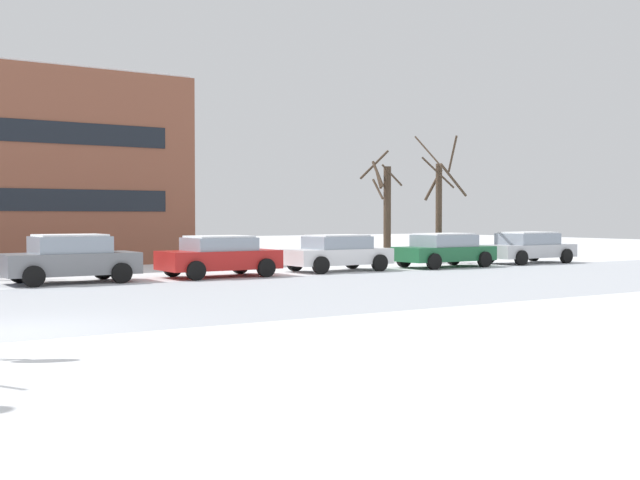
{
  "coord_description": "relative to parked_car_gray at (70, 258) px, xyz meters",
  "views": [
    {
      "loc": [
        -2.79,
        -14.75,
        2.08
      ],
      "look_at": [
        10.35,
        6.04,
        1.34
      ],
      "focal_mm": 44.49,
      "sensor_mm": 36.0,
      "label": 1
    }
  ],
  "objects": [
    {
      "name": "ground_plane",
      "position": [
        -3.78,
        -10.21,
        -0.77
      ],
      "size": [
        120.0,
        120.0,
        0.0
      ],
      "primitive_type": "plane",
      "color": "white"
    },
    {
      "name": "tree_far_left",
      "position": [
        16.98,
        2.24,
        1.84
      ],
      "size": [
        2.04,
        1.65,
        5.69
      ],
      "color": "#423326",
      "rests_on": "ground"
    },
    {
      "name": "tree_far_right",
      "position": [
        14.95,
        3.54,
        1.66
      ],
      "size": [
        1.76,
        1.61,
        5.15
      ],
      "color": "#423326",
      "rests_on": "ground"
    },
    {
      "name": "parked_car_gray",
      "position": [
        0.0,
        0.0,
        0.0
      ],
      "size": [
        4.09,
        2.1,
        1.52
      ],
      "color": "slate",
      "rests_on": "ground"
    },
    {
      "name": "parked_car_green",
      "position": [
        15.0,
        -0.34,
        -0.06
      ],
      "size": [
        4.23,
        2.12,
        1.39
      ],
      "color": "#1E6038",
      "rests_on": "ground"
    },
    {
      "name": "parked_car_white",
      "position": [
        10.0,
        0.03,
        -0.06
      ],
      "size": [
        4.13,
        2.06,
        1.38
      ],
      "color": "white",
      "rests_on": "ground"
    },
    {
      "name": "building_far_left",
      "position": [
        0.57,
        13.12,
        3.39
      ],
      "size": [
        14.07,
        10.46,
        8.32
      ],
      "color": "brown",
      "rests_on": "ground"
    },
    {
      "name": "parked_car_silver",
      "position": [
        20.0,
        -0.19,
        -0.06
      ],
      "size": [
        4.45,
        2.16,
        1.39
      ],
      "color": "silver",
      "rests_on": "ground"
    },
    {
      "name": "parked_car_red",
      "position": [
        5.0,
        -0.17,
        -0.04
      ],
      "size": [
        4.04,
        2.2,
        1.42
      ],
      "color": "red",
      "rests_on": "ground"
    }
  ]
}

